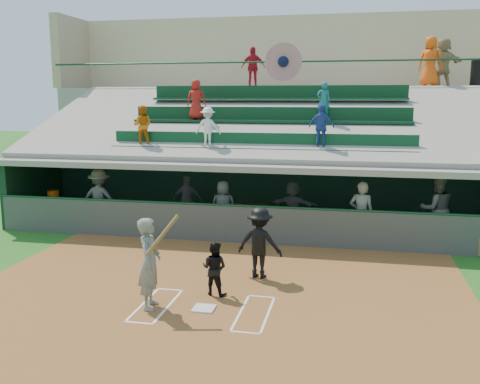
% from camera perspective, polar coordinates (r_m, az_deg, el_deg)
% --- Properties ---
extents(ground, '(100.00, 100.00, 0.00)m').
position_cam_1_polar(ground, '(11.02, -3.86, -12.45)').
color(ground, '#1D5818').
rests_on(ground, ground).
extents(dirt_slab, '(11.00, 9.00, 0.02)m').
position_cam_1_polar(dirt_slab, '(11.46, -3.18, -11.47)').
color(dirt_slab, brown).
rests_on(dirt_slab, ground).
extents(home_plate, '(0.43, 0.43, 0.03)m').
position_cam_1_polar(home_plate, '(11.00, -3.86, -12.28)').
color(home_plate, silver).
rests_on(home_plate, dirt_slab).
extents(batters_box_chalk, '(2.65, 1.85, 0.01)m').
position_cam_1_polar(batters_box_chalk, '(11.01, -3.86, -12.34)').
color(batters_box_chalk, white).
rests_on(batters_box_chalk, dirt_slab).
extents(dugout_floor, '(16.00, 3.50, 0.04)m').
position_cam_1_polar(dugout_floor, '(17.29, 2.18, -3.95)').
color(dugout_floor, gray).
rests_on(dugout_floor, ground).
extents(concourse_slab, '(20.00, 3.00, 4.60)m').
position_cam_1_polar(concourse_slab, '(23.53, 4.99, 5.40)').
color(concourse_slab, gray).
rests_on(concourse_slab, ground).
extents(grandstand, '(20.40, 10.40, 7.80)m').
position_cam_1_polar(grandstand, '(20.59, 3.97, 4.63)').
color(grandstand, '#464B46').
rests_on(grandstand, ground).
extents(batter_at_plate, '(0.90, 0.79, 1.95)m').
position_cam_1_polar(batter_at_plate, '(10.90, -9.60, -7.48)').
color(batter_at_plate, '#60635E').
rests_on(batter_at_plate, dirt_slab).
extents(catcher, '(0.64, 0.54, 1.17)m').
position_cam_1_polar(catcher, '(11.56, -2.75, -8.13)').
color(catcher, black).
rests_on(catcher, dirt_slab).
extents(home_umpire, '(1.16, 0.77, 1.67)m').
position_cam_1_polar(home_umpire, '(12.57, 2.10, -5.42)').
color(home_umpire, black).
rests_on(home_umpire, dirt_slab).
extents(dugout_bench, '(15.27, 7.08, 0.49)m').
position_cam_1_polar(dugout_bench, '(18.40, 2.82, -2.24)').
color(dugout_bench, olive).
rests_on(dugout_bench, dugout_floor).
extents(white_table, '(0.92, 0.79, 0.68)m').
position_cam_1_polar(white_table, '(19.26, -19.37, -1.97)').
color(white_table, silver).
rests_on(white_table, dugout_floor).
extents(water_cooler, '(0.38, 0.38, 0.38)m').
position_cam_1_polar(water_cooler, '(19.14, -19.29, -0.42)').
color(water_cooler, '#EC5C0D').
rests_on(water_cooler, white_table).
extents(dugout_player_a, '(1.25, 0.74, 1.91)m').
position_cam_1_polar(dugout_player_a, '(17.78, -14.73, -0.68)').
color(dugout_player_a, '#535550').
rests_on(dugout_player_a, dugout_floor).
extents(dugout_player_b, '(1.02, 0.54, 1.66)m').
position_cam_1_polar(dugout_player_b, '(17.61, -5.61, -0.90)').
color(dugout_player_b, '#52544F').
rests_on(dugout_player_b, dugout_floor).
extents(dugout_player_c, '(0.82, 0.55, 1.63)m').
position_cam_1_polar(dugout_player_c, '(16.63, -1.79, -1.56)').
color(dugout_player_c, '#5A5D58').
rests_on(dugout_player_c, dugout_floor).
extents(dugout_player_d, '(1.55, 0.72, 1.61)m').
position_cam_1_polar(dugout_player_d, '(16.83, 5.67, -1.51)').
color(dugout_player_d, '#525450').
rests_on(dugout_player_d, dugout_floor).
extents(dugout_player_e, '(0.71, 0.50, 1.85)m').
position_cam_1_polar(dugout_player_e, '(15.49, 12.81, -2.27)').
color(dugout_player_e, '#60635D').
rests_on(dugout_player_e, dugout_floor).
extents(dugout_player_f, '(1.10, 0.93, 1.99)m').
position_cam_1_polar(dugout_player_f, '(16.39, 20.22, -1.72)').
color(dugout_player_f, '#555652').
rests_on(dugout_player_f, dugout_floor).
extents(trash_bin, '(0.66, 0.66, 0.99)m').
position_cam_1_polar(trash_bin, '(22.93, 24.19, 11.44)').
color(trash_bin, black).
rests_on(trash_bin, concourse_slab).
extents(concourse_staff_a, '(1.03, 0.53, 1.68)m').
position_cam_1_polar(concourse_staff_a, '(22.92, 1.41, 13.16)').
color(concourse_staff_a, '#AB131F').
rests_on(concourse_staff_a, concourse_slab).
extents(concourse_staff_b, '(1.09, 0.91, 1.91)m').
position_cam_1_polar(concourse_staff_b, '(22.35, 19.64, 12.97)').
color(concourse_staff_b, '#EA4D0D').
rests_on(concourse_staff_b, concourse_slab).
extents(concourse_staff_c, '(1.87, 1.22, 1.93)m').
position_cam_1_polar(concourse_staff_c, '(23.18, 20.84, 12.80)').
color(concourse_staff_c, tan).
rests_on(concourse_staff_c, concourse_slab).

